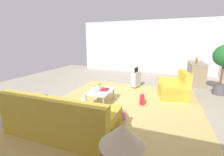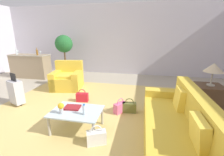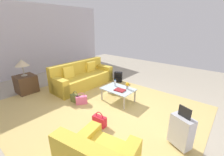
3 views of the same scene
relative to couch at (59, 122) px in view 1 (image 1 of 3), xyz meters
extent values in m
plane|color=#A89E89|center=(-2.20, 0.60, -0.31)|extent=(12.00, 12.00, 0.00)
cube|color=silver|center=(-7.26, 0.60, 1.24)|extent=(0.12, 8.00, 3.10)
cube|color=tan|center=(-1.60, 0.80, -0.30)|extent=(5.20, 4.40, 0.01)
cube|color=gold|center=(-0.10, 0.00, -0.08)|extent=(0.89, 2.31, 0.45)
cube|color=gold|center=(0.24, 0.00, 0.14)|extent=(0.22, 2.31, 0.90)
cube|color=gold|center=(-0.10, -1.04, -0.01)|extent=(0.89, 0.24, 0.60)
cube|color=gold|center=(-0.10, 1.04, -0.01)|extent=(0.89, 0.24, 0.60)
cube|color=yellow|center=(0.08, -0.52, 0.32)|extent=(0.17, 0.40, 0.41)
cube|color=yellow|center=(0.08, 0.52, 0.32)|extent=(0.15, 0.40, 0.41)
cube|color=gold|center=(-3.10, 2.20, -0.09)|extent=(1.07, 1.02, 0.44)
cube|color=gold|center=(-3.15, 2.53, 0.15)|extent=(0.95, 0.36, 0.91)
cube|color=gold|center=(-2.74, 2.26, -0.01)|extent=(0.35, 0.89, 0.60)
cube|color=gold|center=(-3.45, 2.14, -0.01)|extent=(0.35, 0.89, 0.60)
cube|color=yellow|center=(-3.09, 2.15, 0.17)|extent=(0.79, 0.72, 0.08)
cube|color=silver|center=(-1.80, 0.10, 0.09)|extent=(0.94, 0.65, 0.02)
cylinder|color=#ADA899|center=(-2.21, 0.38, -0.12)|extent=(0.05, 0.05, 0.38)
cylinder|color=#ADA899|center=(-1.38, 0.38, -0.12)|extent=(0.05, 0.05, 0.38)
cylinder|color=#ADA899|center=(-2.21, -0.18, -0.12)|extent=(0.05, 0.05, 0.38)
cylinder|color=#ADA899|center=(-1.38, -0.18, -0.12)|extent=(0.05, 0.05, 0.38)
cylinder|color=silver|center=(-1.60, 0.00, 0.19)|extent=(0.06, 0.06, 0.18)
cylinder|color=#2D6BBC|center=(-1.60, 0.00, 0.29)|extent=(0.04, 0.04, 0.02)
cube|color=maroon|center=(-1.92, 0.18, 0.11)|extent=(0.31, 0.25, 0.03)
cylinder|color=#B2B7BC|center=(-2.02, -0.05, 0.15)|extent=(0.07, 0.07, 0.10)
sphere|color=gold|center=(-2.02, -0.05, 0.25)|extent=(0.11, 0.11, 0.11)
cone|color=beige|center=(1.00, 1.60, 0.73)|extent=(0.44, 0.44, 0.21)
cube|color=#937F60|center=(-5.30, 3.20, 0.18)|extent=(1.61, 0.55, 0.98)
cube|color=#ADA899|center=(-5.30, 3.20, 0.66)|extent=(1.65, 0.59, 0.03)
cylinder|color=silver|center=(-5.86, 3.24, 0.68)|extent=(0.07, 0.07, 0.01)
cylinder|color=silver|center=(-5.86, 3.24, 0.72)|extent=(0.01, 0.01, 0.08)
sphere|color=silver|center=(-5.86, 3.24, 0.79)|extent=(0.08, 0.08, 0.08)
cylinder|color=silver|center=(-4.73, 3.19, 0.68)|extent=(0.07, 0.07, 0.01)
cylinder|color=silver|center=(-4.73, 3.19, 0.72)|extent=(0.01, 0.01, 0.08)
sphere|color=silver|center=(-4.73, 3.19, 0.79)|extent=(0.08, 0.08, 0.08)
cylinder|color=silver|center=(-5.78, 3.09, 0.79)|extent=(0.07, 0.07, 0.22)
cylinder|color=silver|center=(-5.78, 3.09, 0.94)|extent=(0.03, 0.03, 0.08)
cylinder|color=brown|center=(-4.81, 3.09, 0.79)|extent=(0.07, 0.07, 0.22)
cylinder|color=brown|center=(-4.81, 3.09, 0.94)|extent=(0.03, 0.03, 0.08)
cube|color=#B7B7BC|center=(-3.80, 0.80, 0.04)|extent=(0.45, 0.36, 0.60)
cube|color=black|center=(-3.80, 0.80, 0.44)|extent=(0.23, 0.11, 0.20)
cylinder|color=black|center=(-3.92, 0.85, -0.28)|extent=(0.04, 0.05, 0.05)
cylinder|color=black|center=(-3.67, 0.75, -0.28)|extent=(0.04, 0.05, 0.05)
cube|color=pink|center=(-1.09, 0.93, -0.19)|extent=(0.30, 0.34, 0.24)
torus|color=pink|center=(-1.09, 0.93, -0.05)|extent=(0.13, 0.17, 0.20)
cube|color=white|center=(-1.32, -0.21, -0.19)|extent=(0.35, 0.25, 0.24)
torus|color=white|center=(-1.32, -0.21, -0.05)|extent=(0.19, 0.10, 0.20)
cube|color=olive|center=(-0.88, 0.98, -0.19)|extent=(0.33, 0.18, 0.24)
torus|color=olive|center=(-0.88, 0.98, -0.05)|extent=(0.20, 0.04, 0.20)
cube|color=red|center=(-2.20, 1.32, -0.19)|extent=(0.33, 0.18, 0.24)
torus|color=red|center=(-2.20, 1.32, -0.05)|extent=(0.20, 0.04, 0.20)
cube|color=black|center=(-0.80, -1.20, -0.11)|extent=(0.36, 0.31, 0.40)
cube|color=black|center=(-0.85, -1.09, -0.19)|extent=(0.21, 0.15, 0.18)
cylinder|color=#514C56|center=(-4.00, 3.80, -0.11)|extent=(0.40, 0.40, 0.38)
cylinder|color=brown|center=(-4.00, 3.80, 0.44)|extent=(0.07, 0.07, 0.72)
camera|label=1|loc=(2.18, 1.93, 1.56)|focal=24.00mm
camera|label=2|loc=(-0.64, -2.23, 1.46)|focal=24.00mm
camera|label=3|loc=(-4.27, 3.34, 1.88)|focal=24.00mm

